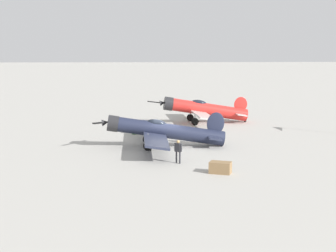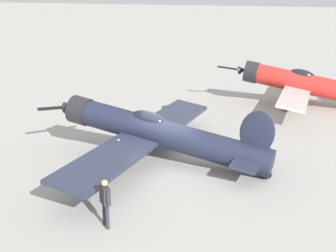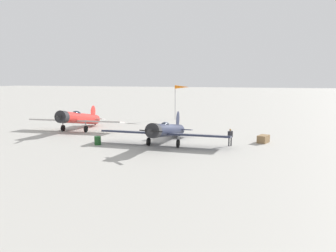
{
  "view_description": "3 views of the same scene",
  "coord_description": "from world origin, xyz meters",
  "px_view_note": "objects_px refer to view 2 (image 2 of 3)",
  "views": [
    {
      "loc": [
        2.01,
        44.7,
        8.82
      ],
      "look_at": [
        0.0,
        -0.0,
        1.8
      ],
      "focal_mm": 56.93,
      "sensor_mm": 36.0,
      "label": 1
    },
    {
      "loc": [
        -8.0,
        18.32,
        7.81
      ],
      "look_at": [
        0.0,
        -0.0,
        1.8
      ],
      "focal_mm": 48.95,
      "sensor_mm": 36.0,
      "label": 2
    },
    {
      "loc": [
        31.16,
        9.62,
        6.74
      ],
      "look_at": [
        0.0,
        -0.0,
        1.8
      ],
      "focal_mm": 34.08,
      "sensor_mm": 36.0,
      "label": 3
    }
  ],
  "objects_px": {
    "airplane_foreground": "(157,133)",
    "ground_crew_mechanic": "(105,199)",
    "airplane_mid_apron": "(307,85)",
    "fuel_drum": "(167,114)"
  },
  "relations": [
    {
      "from": "airplane_foreground",
      "to": "ground_crew_mechanic",
      "type": "relative_size",
      "value": 7.58
    },
    {
      "from": "ground_crew_mechanic",
      "to": "fuel_drum",
      "type": "xyz_separation_m",
      "value": [
        3.39,
        -12.92,
        -0.61
      ]
    },
    {
      "from": "ground_crew_mechanic",
      "to": "fuel_drum",
      "type": "height_order",
      "value": "ground_crew_mechanic"
    },
    {
      "from": "airplane_mid_apron",
      "to": "fuel_drum",
      "type": "height_order",
      "value": "airplane_mid_apron"
    },
    {
      "from": "airplane_foreground",
      "to": "ground_crew_mechanic",
      "type": "bearing_deg",
      "value": 98.0
    },
    {
      "from": "airplane_foreground",
      "to": "fuel_drum",
      "type": "distance_m",
      "value": 7.08
    },
    {
      "from": "ground_crew_mechanic",
      "to": "fuel_drum",
      "type": "distance_m",
      "value": 13.37
    },
    {
      "from": "airplane_foreground",
      "to": "ground_crew_mechanic",
      "type": "height_order",
      "value": "airplane_foreground"
    },
    {
      "from": "airplane_mid_apron",
      "to": "ground_crew_mechanic",
      "type": "xyz_separation_m",
      "value": [
        3.97,
        19.85,
        -0.49
      ]
    },
    {
      "from": "airplane_mid_apron",
      "to": "ground_crew_mechanic",
      "type": "bearing_deg",
      "value": 74.28
    }
  ]
}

